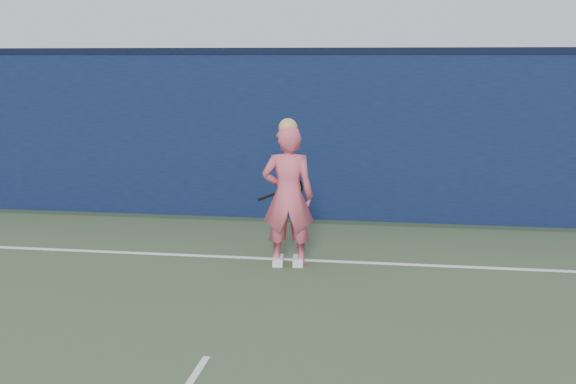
# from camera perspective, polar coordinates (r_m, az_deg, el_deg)

# --- Properties ---
(backstop_wall) EXTENTS (24.00, 0.40, 2.50)m
(backstop_wall) POSITION_cam_1_polar(r_m,az_deg,el_deg) (11.13, 0.84, 4.37)
(backstop_wall) COLOR black
(backstop_wall) RESTS_ON ground
(wall_cap) EXTENTS (24.00, 0.42, 0.10)m
(wall_cap) POSITION_cam_1_polar(r_m,az_deg,el_deg) (11.07, 0.86, 11.07)
(wall_cap) COLOR black
(wall_cap) RESTS_ON backstop_wall
(player) EXTENTS (0.65, 0.47, 1.76)m
(player) POSITION_cam_1_polar(r_m,az_deg,el_deg) (8.51, 0.00, -0.29)
(player) COLOR #E1576C
(player) RESTS_ON ground
(racket) EXTENTS (0.55, 0.33, 0.32)m
(racket) POSITION_cam_1_polar(r_m,az_deg,el_deg) (9.00, 0.14, 0.21)
(racket) COLOR black
(racket) RESTS_ON ground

